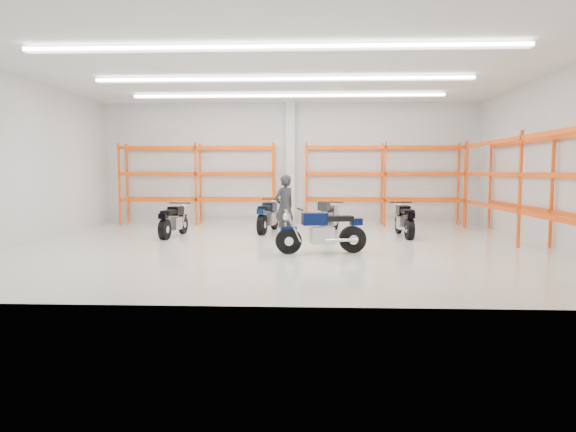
{
  "coord_description": "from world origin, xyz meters",
  "views": [
    {
      "loc": [
        0.73,
        -13.31,
        1.97
      ],
      "look_at": [
        0.14,
        0.5,
        0.76
      ],
      "focal_mm": 32.0,
      "sensor_mm": 36.0,
      "label": 1
    }
  ],
  "objects_px": {
    "motorcycle_back_b": "(268,217)",
    "motorcycle_back_d": "(405,221)",
    "standing_man": "(285,207)",
    "motorcycle_back_a": "(173,222)",
    "motorcycle_back_c": "(329,217)",
    "structural_column": "(290,164)",
    "motorcycle_main": "(325,232)"
  },
  "relations": [
    {
      "from": "motorcycle_main",
      "to": "motorcycle_back_a",
      "type": "bearing_deg",
      "value": 147.6
    },
    {
      "from": "motorcycle_main",
      "to": "motorcycle_back_a",
      "type": "height_order",
      "value": "motorcycle_main"
    },
    {
      "from": "motorcycle_main",
      "to": "motorcycle_back_c",
      "type": "relative_size",
      "value": 1.1
    },
    {
      "from": "motorcycle_back_a",
      "to": "motorcycle_main",
      "type": "bearing_deg",
      "value": -32.4
    },
    {
      "from": "motorcycle_back_a",
      "to": "standing_man",
      "type": "height_order",
      "value": "standing_man"
    },
    {
      "from": "motorcycle_main",
      "to": "motorcycle_back_c",
      "type": "height_order",
      "value": "motorcycle_main"
    },
    {
      "from": "structural_column",
      "to": "motorcycle_back_a",
      "type": "bearing_deg",
      "value": -129.67
    },
    {
      "from": "motorcycle_back_a",
      "to": "structural_column",
      "type": "distance_m",
      "value": 5.56
    },
    {
      "from": "structural_column",
      "to": "motorcycle_back_c",
      "type": "bearing_deg",
      "value": -63.06
    },
    {
      "from": "motorcycle_back_b",
      "to": "standing_man",
      "type": "height_order",
      "value": "standing_man"
    },
    {
      "from": "motorcycle_back_b",
      "to": "standing_man",
      "type": "bearing_deg",
      "value": -66.39
    },
    {
      "from": "motorcycle_back_c",
      "to": "structural_column",
      "type": "xyz_separation_m",
      "value": [
        -1.35,
        2.65,
        1.75
      ]
    },
    {
      "from": "motorcycle_back_c",
      "to": "standing_man",
      "type": "relative_size",
      "value": 1.07
    },
    {
      "from": "motorcycle_main",
      "to": "motorcycle_back_b",
      "type": "xyz_separation_m",
      "value": [
        -1.73,
        4.13,
        -0.01
      ]
    },
    {
      "from": "motorcycle_back_b",
      "to": "motorcycle_back_c",
      "type": "bearing_deg",
      "value": 3.09
    },
    {
      "from": "motorcycle_back_b",
      "to": "motorcycle_back_d",
      "type": "relative_size",
      "value": 1.03
    },
    {
      "from": "motorcycle_back_b",
      "to": "motorcycle_back_d",
      "type": "height_order",
      "value": "motorcycle_back_b"
    },
    {
      "from": "motorcycle_main",
      "to": "motorcycle_back_c",
      "type": "xyz_separation_m",
      "value": [
        0.25,
        4.23,
        -0.01
      ]
    },
    {
      "from": "motorcycle_back_b",
      "to": "motorcycle_back_d",
      "type": "distance_m",
      "value": 4.3
    },
    {
      "from": "motorcycle_main",
      "to": "motorcycle_back_b",
      "type": "height_order",
      "value": "motorcycle_main"
    },
    {
      "from": "motorcycle_back_c",
      "to": "motorcycle_back_a",
      "type": "bearing_deg",
      "value": -163.41
    },
    {
      "from": "motorcycle_back_c",
      "to": "motorcycle_back_d",
      "type": "bearing_deg",
      "value": -25.39
    },
    {
      "from": "motorcycle_main",
      "to": "motorcycle_back_a",
      "type": "relative_size",
      "value": 1.07
    },
    {
      "from": "motorcycle_back_d",
      "to": "motorcycle_back_c",
      "type": "bearing_deg",
      "value": 154.61
    },
    {
      "from": "motorcycle_back_c",
      "to": "standing_man",
      "type": "distance_m",
      "value": 2.09
    },
    {
      "from": "standing_man",
      "to": "motorcycle_back_b",
      "type": "bearing_deg",
      "value": -110.24
    },
    {
      "from": "standing_man",
      "to": "structural_column",
      "type": "relative_size",
      "value": 0.41
    },
    {
      "from": "motorcycle_back_b",
      "to": "structural_column",
      "type": "height_order",
      "value": "structural_column"
    },
    {
      "from": "standing_man",
      "to": "structural_column",
      "type": "distance_m",
      "value": 4.38
    },
    {
      "from": "motorcycle_back_c",
      "to": "motorcycle_back_d",
      "type": "distance_m",
      "value": 2.46
    },
    {
      "from": "motorcycle_back_a",
      "to": "motorcycle_back_c",
      "type": "xyz_separation_m",
      "value": [
        4.71,
        1.4,
        0.03
      ]
    },
    {
      "from": "motorcycle_back_d",
      "to": "standing_man",
      "type": "height_order",
      "value": "standing_man"
    }
  ]
}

